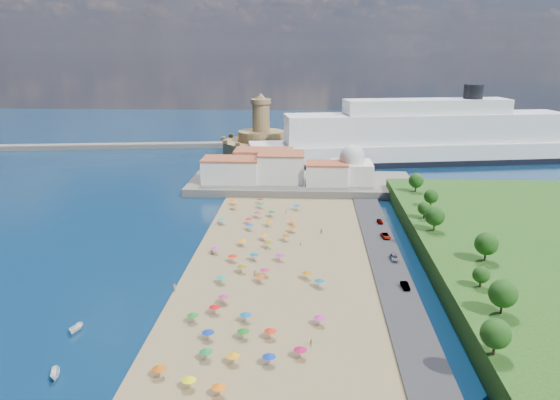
{
  "coord_description": "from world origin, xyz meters",
  "views": [
    {
      "loc": [
        13.2,
        -141.98,
        55.19
      ],
      "look_at": [
        4.0,
        25.0,
        8.0
      ],
      "focal_mm": 35.0,
      "sensor_mm": 36.0,
      "label": 1
    }
  ],
  "objects": [
    {
      "name": "waterfront_buildings",
      "position": [
        -3.05,
        73.64,
        7.88
      ],
      "size": [
        57.0,
        29.0,
        11.0
      ],
      "color": "silver",
      "rests_on": "terrace"
    },
    {
      "name": "fortress",
      "position": [
        -12.0,
        138.0,
        6.68
      ],
      "size": [
        40.0,
        40.0,
        32.4
      ],
      "color": "#987A4C",
      "rests_on": "ground"
    },
    {
      "name": "cruise_ship",
      "position": [
        69.53,
        126.33,
        11.15
      ],
      "size": [
        173.82,
        55.53,
        37.63
      ],
      "color": "black",
      "rests_on": "ground"
    },
    {
      "name": "ground",
      "position": [
        0.0,
        0.0,
        0.0
      ],
      "size": [
        700.0,
        700.0,
        0.0
      ],
      "primitive_type": "plane",
      "color": "#071938",
      "rests_on": "ground"
    },
    {
      "name": "beach_parasols",
      "position": [
        -0.86,
        -11.16,
        2.15
      ],
      "size": [
        32.94,
        115.46,
        2.2
      ],
      "color": "gray",
      "rests_on": "beach"
    },
    {
      "name": "moored_boats",
      "position": [
        -31.45,
        -54.35,
        0.76
      ],
      "size": [
        5.52,
        19.89,
        1.54
      ],
      "color": "white",
      "rests_on": "ground"
    },
    {
      "name": "parked_cars",
      "position": [
        36.0,
        1.84,
        1.37
      ],
      "size": [
        2.77,
        52.89,
        1.4
      ],
      "color": "gray",
      "rests_on": "promenade"
    },
    {
      "name": "hillside_trees",
      "position": [
        49.85,
        -9.73,
        9.94
      ],
      "size": [
        16.45,
        110.87,
        7.03
      ],
      "color": "#382314",
      "rests_on": "hillside"
    },
    {
      "name": "terrace",
      "position": [
        10.0,
        73.0,
        1.5
      ],
      "size": [
        90.0,
        36.0,
        3.0
      ],
      "primitive_type": "cube",
      "color": "#59544C",
      "rests_on": "ground"
    },
    {
      "name": "jetty",
      "position": [
        -12.0,
        108.0,
        1.2
      ],
      "size": [
        18.0,
        70.0,
        2.4
      ],
      "primitive_type": "cube",
      "color": "#59544C",
      "rests_on": "ground"
    },
    {
      "name": "domed_building",
      "position": [
        30.0,
        71.0,
        8.97
      ],
      "size": [
        16.0,
        16.0,
        15.0
      ],
      "color": "silver",
      "rests_on": "terrace"
    },
    {
      "name": "breakwater",
      "position": [
        -110.0,
        153.0,
        1.3
      ],
      "size": [
        199.03,
        34.77,
        2.6
      ],
      "primitive_type": "cube",
      "rotation": [
        0.0,
        0.0,
        0.14
      ],
      "color": "#59544C",
      "rests_on": "ground"
    },
    {
      "name": "beachgoers",
      "position": [
        -0.05,
        5.56,
        1.11
      ],
      "size": [
        36.06,
        86.25,
        1.86
      ],
      "color": "tan",
      "rests_on": "beach"
    }
  ]
}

